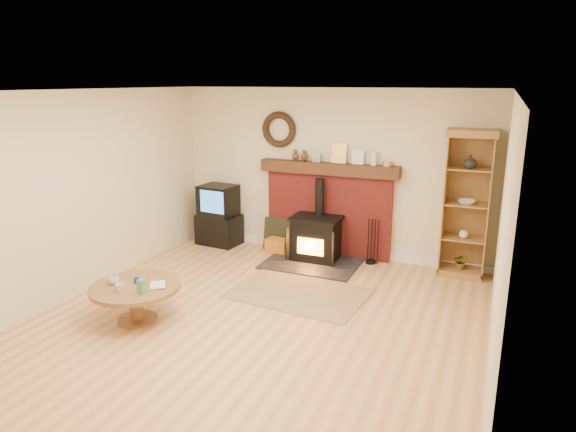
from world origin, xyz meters
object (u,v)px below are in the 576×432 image
at_px(tv_unit, 219,216).
at_px(curio_cabinet, 467,204).
at_px(coffee_table, 135,292).
at_px(wood_stove, 315,240).

height_order(tv_unit, curio_cabinet, curio_cabinet).
bearing_deg(tv_unit, coffee_table, -78.80).
height_order(curio_cabinet, coffee_table, curio_cabinet).
distance_m(wood_stove, coffee_table, 2.97).
bearing_deg(wood_stove, tv_unit, 173.75).
relative_size(tv_unit, curio_cabinet, 0.49).
relative_size(tv_unit, coffee_table, 0.99).
bearing_deg(curio_cabinet, tv_unit, -178.71).
height_order(wood_stove, tv_unit, wood_stove).
bearing_deg(curio_cabinet, wood_stove, -172.34).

